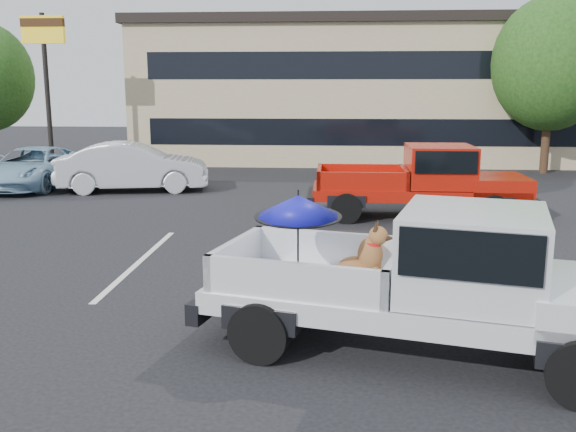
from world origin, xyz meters
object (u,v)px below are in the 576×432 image
silver_pickup (451,275)px  red_pickup (432,178)px  tree_right (552,64)px  silver_sedan (133,167)px  motel_sign (44,51)px  tree_back (439,65)px  blue_suv (33,168)px

silver_pickup → red_pickup: silver_pickup is taller
silver_pickup → red_pickup: (1.11, 8.89, -0.03)m
tree_right → silver_sedan: bearing=-159.5°
motel_sign → tree_back: bearing=32.0°
silver_sedan → motel_sign: bearing=39.9°
motel_sign → tree_back: 18.87m
red_pickup → silver_sedan: (-9.01, 3.68, -0.23)m
silver_pickup → silver_sedan: silver_pickup is taller
red_pickup → tree_right: bearing=58.0°
motel_sign → blue_suv: motel_sign is taller
motel_sign → silver_pickup: motel_sign is taller
tree_back → silver_sedan: 18.26m
silver_sedan → blue_suv: 3.62m
motel_sign → blue_suv: bearing=-77.4°
tree_back → blue_suv: tree_back is taller
red_pickup → blue_suv: (-12.59, 4.16, -0.34)m
silver_pickup → silver_sedan: 14.85m
red_pickup → tree_back: bearing=80.9°
tree_right → blue_suv: (-18.32, -5.03, -3.54)m
silver_pickup → blue_suv: (-11.48, 13.05, -0.38)m
silver_pickup → blue_suv: bearing=146.0°
motel_sign → tree_right: 19.11m
tree_back → blue_suv: (-15.32, -13.03, -3.74)m
silver_pickup → tree_back: bearing=96.2°
tree_back → blue_suv: size_ratio=1.47×
motel_sign → silver_sedan: motel_sign is taller
tree_back → motel_sign: bearing=-148.0°
motel_sign → silver_sedan: (4.27, -3.52, -3.86)m
tree_right → silver_sedan: 16.10m
silver_pickup → silver_sedan: size_ratio=1.25×
silver_sedan → blue_suv: bearing=71.7°
motel_sign → silver_pickup: (12.16, -16.08, -3.60)m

